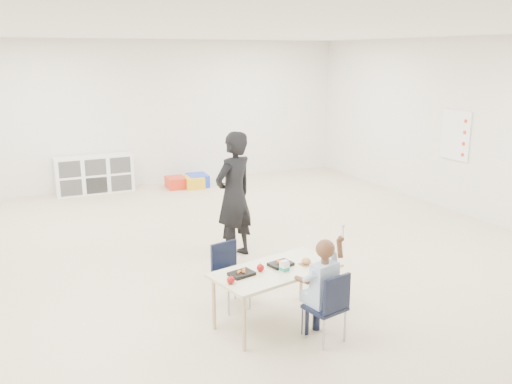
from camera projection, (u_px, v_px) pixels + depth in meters
name	position (u px, v px, depth m)	size (l,w,h in m)	color
room	(247.00, 150.00, 6.57)	(9.00, 9.02, 2.80)	beige
table	(275.00, 295.00, 5.19)	(1.31, 0.84, 0.56)	beige
chair_near	(325.00, 306.00, 4.86)	(0.32, 0.30, 0.67)	black
chair_far	(232.00, 277.00, 5.50)	(0.32, 0.30, 0.67)	black
child	(326.00, 286.00, 4.81)	(0.44, 0.44, 1.05)	#B8D9F9
lunch_tray_near	(281.00, 264.00, 5.20)	(0.22, 0.16, 0.03)	black
lunch_tray_far	(242.00, 274.00, 4.97)	(0.22, 0.16, 0.03)	black
milk_carton	(284.00, 266.00, 5.06)	(0.07, 0.07, 0.10)	white
bread_roll	(306.00, 261.00, 5.22)	(0.09, 0.09, 0.07)	#BD814D
apple_near	(260.00, 268.00, 5.06)	(0.07, 0.07, 0.07)	#9C0E0F
apple_far	(231.00, 280.00, 4.78)	(0.07, 0.07, 0.07)	#9C0E0F
cubby_shelf	(94.00, 174.00, 10.09)	(1.40, 0.40, 0.70)	white
rules_poster	(455.00, 135.00, 8.77)	(0.02, 0.60, 0.80)	white
adult	(234.00, 196.00, 6.77)	(0.59, 0.39, 1.62)	black
bin_red	(176.00, 183.00, 10.49)	(0.34, 0.44, 0.21)	red
bin_yellow	(194.00, 182.00, 10.52)	(0.35, 0.45, 0.22)	gold
bin_blue	(198.00, 180.00, 10.66)	(0.37, 0.47, 0.23)	blue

